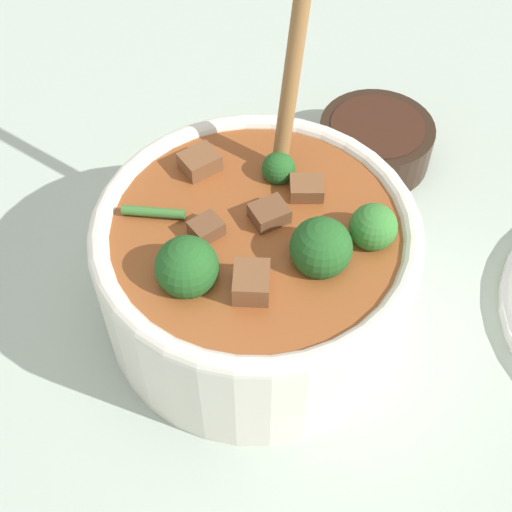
% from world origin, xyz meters
% --- Properties ---
extents(ground_plane, '(4.00, 4.00, 0.00)m').
position_xyz_m(ground_plane, '(0.00, 0.00, 0.00)').
color(ground_plane, '#ADBCAD').
extents(stew_bowl, '(0.24, 0.24, 0.30)m').
position_xyz_m(stew_bowl, '(0.00, -0.00, 0.06)').
color(stew_bowl, white).
rests_on(stew_bowl, ground_plane).
extents(condiment_bowl, '(0.11, 0.11, 0.04)m').
position_xyz_m(condiment_bowl, '(0.05, 0.20, 0.02)').
color(condiment_bowl, black).
rests_on(condiment_bowl, ground_plane).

